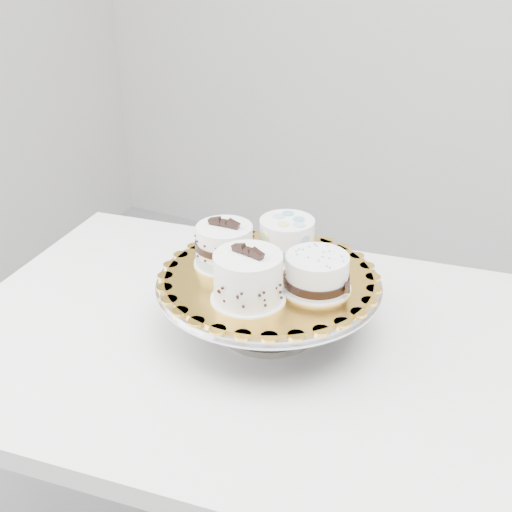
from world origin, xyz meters
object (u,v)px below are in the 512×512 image
at_px(cake_board, 269,277).
at_px(cake_banded, 225,246).
at_px(cake_stand, 269,295).
at_px(cake_dots, 287,238).
at_px(cake_ribbon, 317,274).
at_px(table, 265,377).
at_px(cake_swirl, 248,278).

relative_size(cake_board, cake_banded, 3.22).
height_order(cake_stand, cake_banded, cake_banded).
relative_size(cake_board, cake_dots, 2.98).
bearing_deg(cake_ribbon, cake_banded, 153.39).
relative_size(table, cake_board, 3.42).
height_order(cake_dots, cake_ribbon, cake_dots).
xyz_separation_m(cake_swirl, cake_banded, (-0.09, 0.09, -0.00)).
bearing_deg(cake_dots, cake_banded, -125.27).
height_order(cake_stand, cake_board, cake_board).
distance_m(cake_swirl, cake_ribbon, 0.12).
distance_m(cake_swirl, cake_dots, 0.16).
height_order(table, cake_banded, cake_banded).
bearing_deg(cake_banded, cake_swirl, -45.84).
xyz_separation_m(cake_banded, cake_ribbon, (0.18, -0.01, -0.01)).
distance_m(table, cake_swirl, 0.24).
distance_m(cake_stand, cake_dots, 0.11).
distance_m(cake_dots, cake_ribbon, 0.12).
relative_size(cake_swirl, cake_dots, 1.08).
bearing_deg(cake_board, cake_dots, 91.95).
xyz_separation_m(cake_board, cake_dots, (-0.00, 0.08, 0.04)).
bearing_deg(table, cake_board, 95.28).
distance_m(cake_board, cake_dots, 0.09).
bearing_deg(cake_stand, table, -76.99).
relative_size(cake_stand, cake_banded, 3.50).
relative_size(table, cake_swirl, 9.45).
xyz_separation_m(cake_swirl, cake_ribbon, (0.09, 0.08, -0.01)).
relative_size(cake_swirl, cake_ribbon, 0.94).
height_order(cake_swirl, cake_banded, cake_swirl).
xyz_separation_m(cake_stand, cake_board, (-0.00, 0.00, 0.04)).
height_order(cake_swirl, cake_ribbon, cake_swirl).
height_order(cake_banded, cake_dots, cake_banded).
bearing_deg(cake_ribbon, cake_board, 154.25).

